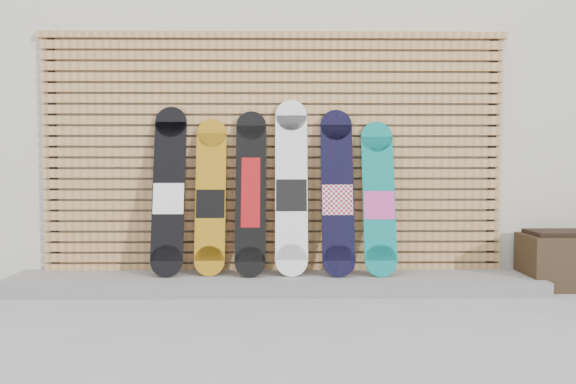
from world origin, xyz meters
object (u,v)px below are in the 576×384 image
snowboard_1 (211,197)px  snowboard_3 (291,188)px  snowboard_5 (379,199)px  snowboard_4 (337,193)px  snowboard_2 (251,192)px  snowboard_0 (169,191)px

snowboard_1 → snowboard_3: 0.72m
snowboard_3 → snowboard_1: bearing=178.8°
snowboard_3 → snowboard_5: size_ratio=1.14×
snowboard_3 → snowboard_4: snowboard_3 is taller
snowboard_1 → snowboard_4: size_ratio=0.94×
snowboard_1 → snowboard_3: snowboard_3 is taller
snowboard_2 → snowboard_3: bearing=2.4°
snowboard_2 → snowboard_5: bearing=0.1°
snowboard_0 → snowboard_3: (1.08, 0.01, 0.03)m
snowboard_0 → snowboard_2: 0.72m
snowboard_2 → snowboard_4: snowboard_4 is taller
snowboard_1 → snowboard_2: 0.36m
snowboard_2 → snowboard_3: size_ratio=0.94×
snowboard_2 → snowboard_3: (0.36, 0.01, 0.04)m
snowboard_5 → snowboard_2: bearing=-179.9°
snowboard_0 → snowboard_1: snowboard_0 is taller
snowboard_3 → snowboard_5: 0.78m
snowboard_1 → snowboard_5: size_ratio=1.02×
snowboard_0 → snowboard_1: 0.37m
snowboard_0 → snowboard_1: bearing=3.9°
snowboard_0 → snowboard_5: (1.86, -0.00, -0.07)m
snowboard_4 → snowboard_5: size_ratio=1.08×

